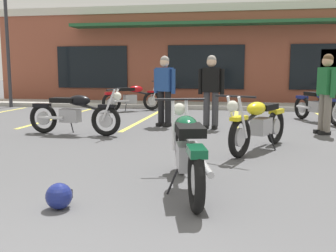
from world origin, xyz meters
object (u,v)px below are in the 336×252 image
Objects in this scene: motorcycle_red_sportbike at (75,113)px; person_in_shorts_foreground at (326,89)px; person_by_back_row at (211,87)px; motorcycle_orange_scrambler at (319,105)px; helmet_on_pavement at (59,196)px; parking_lot_lamp_post at (4,8)px; motorcycle_silver_naked at (259,123)px; motorcycle_green_cafe_racer at (133,97)px; person_in_black_shirt at (165,87)px; motorcycle_foreground_classic at (187,149)px.

motorcycle_red_sportbike is 1.26× the size of person_in_shorts_foreground.
person_by_back_row is (2.74, 1.35, 0.49)m from motorcycle_red_sportbike.
motorcycle_red_sportbike is 1.08× the size of motorcycle_orange_scrambler.
parking_lot_lamp_post is (-6.42, 9.48, 3.36)m from helmet_on_pavement.
motorcycle_green_cafe_racer is (-3.74, 5.78, 0.00)m from motorcycle_silver_naked.
person_in_shorts_foreground is (5.15, 0.99, 0.49)m from motorcycle_red_sportbike.
person_in_shorts_foreground is (3.53, -0.56, 0.00)m from person_in_black_shirt.
motorcycle_red_sportbike is at bearing -136.26° from person_in_black_shirt.
motorcycle_silver_naked is 4.25m from motorcycle_orange_scrambler.
parking_lot_lamp_post is at bearing 149.87° from person_in_black_shirt.
person_in_black_shirt is (-2.08, 2.55, 0.49)m from motorcycle_silver_naked.
person_by_back_row is (-2.41, 0.36, 0.00)m from person_in_shorts_foreground.
person_in_black_shirt is at bearing -62.86° from motorcycle_green_cafe_racer.
motorcycle_orange_scrambler is 7.54× the size of helmet_on_pavement.
motorcycle_green_cafe_racer is at bearing 160.86° from motorcycle_orange_scrambler.
motorcycle_silver_naked and motorcycle_green_cafe_racer have the same top height.
helmet_on_pavement is at bearing -89.75° from person_in_black_shirt.
motorcycle_red_sportbike is 6.13m from motorcycle_orange_scrambler.
person_in_shorts_foreground is at bearing -8.97° from person_in_black_shirt.
motorcycle_orange_scrambler reaches higher than helmet_on_pavement.
parking_lot_lamp_post reaches higher than motorcycle_red_sportbike.
person_in_shorts_foreground reaches higher than helmet_on_pavement.
motorcycle_red_sportbike is (-2.79, 3.35, 0.00)m from motorcycle_foreground_classic.
motorcycle_orange_scrambler is 3.12m from person_by_back_row.
motorcycle_silver_naked is 0.35× the size of parking_lot_lamp_post.
person_in_black_shirt is at bearing 129.21° from motorcycle_silver_naked.
parking_lot_lamp_post is (-8.47, 6.26, 3.03)m from motorcycle_silver_naked.
parking_lot_lamp_post is at bearing 132.23° from motorcycle_red_sportbike.
motorcycle_green_cafe_racer is (-0.04, 4.78, 0.00)m from motorcycle_red_sportbike.
person_by_back_row is 5.73m from helmet_on_pavement.
person_by_back_row is at bearing -9.98° from person_in_black_shirt.
motorcycle_green_cafe_racer is at bearing 109.19° from motorcycle_foreground_classic.
motorcycle_foreground_classic is at bearing -112.71° from motorcycle_orange_scrambler.
person_in_black_shirt is at bearing 170.02° from person_by_back_row.
helmet_on_pavement is (1.68, -9.00, -0.33)m from motorcycle_green_cafe_racer.
motorcycle_silver_naked is 10.96m from parking_lot_lamp_post.
parking_lot_lamp_post is at bearing 152.52° from person_by_back_row.
motorcycle_foreground_classic and motorcycle_red_sportbike have the same top height.
motorcycle_green_cafe_racer is (-2.83, 8.14, 0.00)m from motorcycle_foreground_classic.
motorcycle_foreground_classic and motorcycle_green_cafe_racer have the same top height.
helmet_on_pavement is (-1.15, -0.86, -0.33)m from motorcycle_foreground_classic.
helmet_on_pavement is at bearing -123.96° from person_in_shorts_foreground.
motorcycle_green_cafe_racer and motorcycle_orange_scrambler have the same top height.
motorcycle_green_cafe_racer is 4.44m from person_by_back_row.
person_in_shorts_foreground is at bearing -23.27° from parking_lot_lamp_post.
motorcycle_red_sportbike is 7.72m from parking_lot_lamp_post.
motorcycle_foreground_classic is at bearing -50.22° from motorcycle_red_sportbike.
person_in_black_shirt is (-1.17, 4.90, 0.49)m from motorcycle_foreground_classic.
parking_lot_lamp_post reaches higher than person_in_shorts_foreground.
person_in_black_shirt reaches higher than motorcycle_orange_scrambler.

